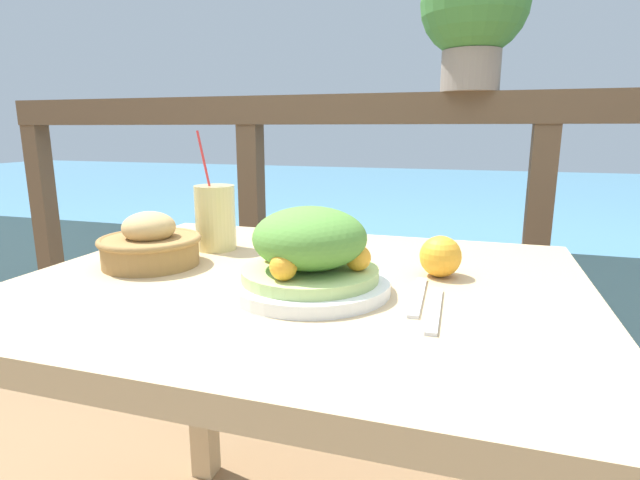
# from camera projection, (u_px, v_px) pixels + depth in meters

# --- Properties ---
(patio_table) EXTENTS (0.94, 0.77, 0.71)m
(patio_table) POSITION_uv_depth(u_px,v_px,m) (302.00, 337.00, 0.88)
(patio_table) COLOR tan
(patio_table) RESTS_ON ground_plane
(railing_fence) EXTENTS (2.80, 0.08, 1.07)m
(railing_fence) POSITION_uv_depth(u_px,v_px,m) (384.00, 194.00, 1.57)
(railing_fence) COLOR brown
(railing_fence) RESTS_ON ground_plane
(sea_backdrop) EXTENTS (12.00, 4.00, 0.50)m
(sea_backdrop) POSITION_uv_depth(u_px,v_px,m) (437.00, 220.00, 4.01)
(sea_backdrop) COLOR teal
(sea_backdrop) RESTS_ON ground_plane
(salad_plate) EXTENTS (0.25, 0.25, 0.13)m
(salad_plate) POSITION_uv_depth(u_px,v_px,m) (310.00, 256.00, 0.77)
(salad_plate) COLOR white
(salad_plate) RESTS_ON patio_table
(drink_glass) EXTENTS (0.08, 0.08, 0.25)m
(drink_glass) POSITION_uv_depth(u_px,v_px,m) (215.00, 217.00, 1.04)
(drink_glass) COLOR #DBCC7F
(drink_glass) RESTS_ON patio_table
(bread_basket) EXTENTS (0.19, 0.19, 0.10)m
(bread_basket) POSITION_uv_depth(u_px,v_px,m) (150.00, 244.00, 0.93)
(bread_basket) COLOR olive
(bread_basket) RESTS_ON patio_table
(potted_plant) EXTENTS (0.30, 0.30, 0.39)m
(potted_plant) POSITION_uv_depth(u_px,v_px,m) (474.00, 9.00, 1.39)
(potted_plant) COLOR gray
(potted_plant) RESTS_ON railing_fence
(fork) EXTENTS (0.02, 0.18, 0.00)m
(fork) POSITION_uv_depth(u_px,v_px,m) (418.00, 296.00, 0.75)
(fork) COLOR silver
(fork) RESTS_ON patio_table
(knife) EXTENTS (0.02, 0.18, 0.00)m
(knife) POSITION_uv_depth(u_px,v_px,m) (435.00, 310.00, 0.70)
(knife) COLOR silver
(knife) RESTS_ON patio_table
(orange_near_basket) EXTENTS (0.07, 0.07, 0.07)m
(orange_near_basket) POSITION_uv_depth(u_px,v_px,m) (440.00, 256.00, 0.85)
(orange_near_basket) COLOR #F9A328
(orange_near_basket) RESTS_ON patio_table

